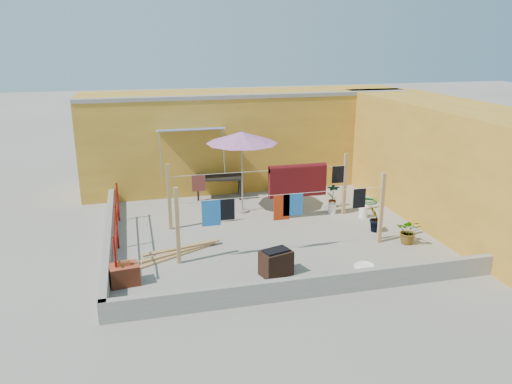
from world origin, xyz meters
TOP-DOWN VIEW (x-y plane):
  - ground at (0.00, 0.00)m, footprint 80.00×80.00m
  - wall_back at (0.50, 4.69)m, footprint 11.00×3.27m
  - wall_right at (5.20, 0.00)m, footprint 2.40×9.00m
  - parapet_front at (0.00, -3.58)m, footprint 8.30×0.16m
  - parapet_left at (-4.08, 0.00)m, footprint 0.16×7.30m
  - red_railing at (-3.85, -0.20)m, footprint 0.05×4.20m
  - clothesline_rig at (0.81, 0.51)m, footprint 5.09×2.35m
  - patio_umbrella at (-0.32, 1.69)m, footprint 2.25×2.25m
  - outdoor_table at (-0.75, 3.20)m, footprint 1.61×0.98m
  - brick_stack at (-3.70, -2.15)m, footprint 0.64×0.50m
  - lumber_pile at (-2.46, -0.89)m, footprint 2.01×1.07m
  - brazier at (-0.52, -2.50)m, footprint 0.75×0.61m
  - white_basin at (1.48, -2.68)m, footprint 0.46×0.46m
  - water_jug_a at (2.19, 0.90)m, footprint 0.22×0.22m
  - water_jug_b at (2.92, 0.36)m, footprint 0.25×0.25m
  - green_hose at (3.70, 1.59)m, footprint 0.54×0.54m
  - plant_back_a at (1.29, 3.20)m, footprint 0.75×0.69m
  - plant_back_b at (2.10, 3.20)m, footprint 0.37×0.37m
  - plant_right_a at (2.43, 1.44)m, footprint 0.46×0.39m
  - plant_right_b at (2.71, -0.74)m, footprint 0.52×0.52m
  - plant_right_c at (3.16, -1.66)m, footprint 0.78×0.76m

SIDE VIEW (x-z plane):
  - ground at x=0.00m, z-range 0.00..0.00m
  - green_hose at x=3.70m, z-range 0.00..0.08m
  - white_basin at x=1.48m, z-range 0.00..0.08m
  - lumber_pile at x=-2.46m, z-range 0.00..0.13m
  - water_jug_a at x=2.19m, z-range -0.02..0.33m
  - water_jug_b at x=2.92m, z-range -0.02..0.36m
  - parapet_front at x=0.00m, z-range 0.00..0.44m
  - parapet_left at x=-4.08m, z-range 0.00..0.44m
  - brick_stack at x=-3.70m, z-range -0.04..0.48m
  - brazier at x=-0.52m, z-range -0.01..0.58m
  - plant_back_b at x=2.10m, z-range 0.00..0.64m
  - plant_right_c at x=3.16m, z-range 0.00..0.66m
  - plant_back_a at x=1.29m, z-range 0.00..0.70m
  - plant_right_b at x=2.71m, z-range 0.00..0.74m
  - plant_right_a at x=2.43m, z-range 0.00..0.75m
  - outdoor_table at x=-0.75m, z-range 0.28..0.99m
  - red_railing at x=-3.85m, z-range 0.17..1.27m
  - clothesline_rig at x=0.81m, z-range 0.16..1.96m
  - wall_right at x=5.20m, z-range 0.00..3.20m
  - wall_back at x=0.50m, z-range 0.00..3.21m
  - patio_umbrella at x=-0.32m, z-range 0.98..3.44m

